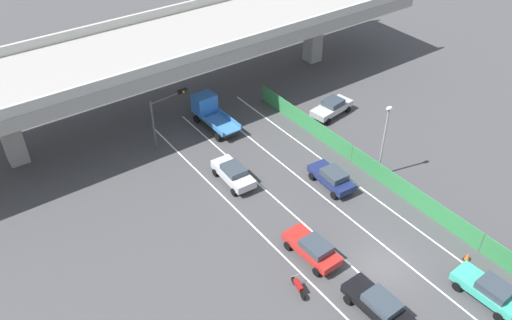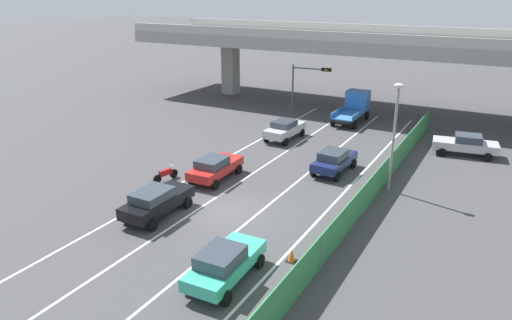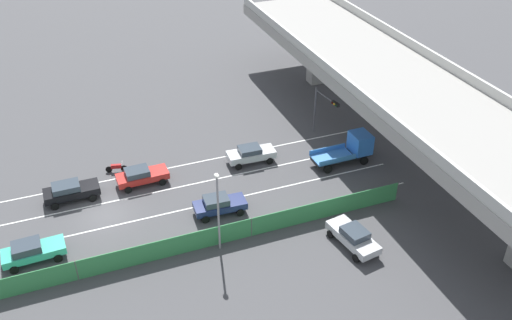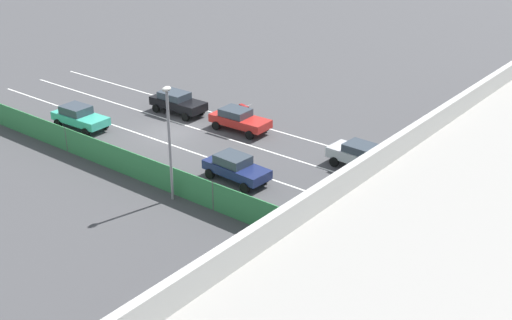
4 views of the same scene
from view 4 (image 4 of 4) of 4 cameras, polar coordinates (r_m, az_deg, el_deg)
name	(u,v)px [view 4 (image 4 of 4)]	position (r m, az deg, el deg)	size (l,w,h in m)	color
ground_plane	(171,132)	(47.81, -7.38, 2.41)	(300.00, 300.00, 0.00)	#424244
lane_line_left_edge	(253,124)	(48.90, -0.29, 3.13)	(0.14, 43.25, 0.01)	silver
lane_line_mid_left	(224,137)	(46.57, -2.81, 1.98)	(0.14, 43.25, 0.01)	silver
lane_line_mid_right	(192,152)	(44.37, -5.58, 0.71)	(0.14, 43.25, 0.01)	silver
lane_line_right_edge	(156,168)	(42.30, -8.63, -0.69)	(0.14, 43.25, 0.01)	silver
green_fence	(133,165)	(40.85, -10.57, -0.46)	(0.10, 39.35, 1.72)	#338447
car_sedan_silver	(362,155)	(41.95, 9.17, 0.40)	(2.14, 4.52, 1.62)	#B7BABC
car_sedan_navy	(236,167)	(39.88, -1.78, -0.62)	(2.15, 4.35, 1.61)	navy
car_sedan_red	(239,119)	(47.41, -1.48, 3.57)	(2.13, 4.53, 1.58)	red
car_taxi_teal	(79,116)	(49.53, -15.02, 3.67)	(2.17, 4.52, 1.64)	teal
car_sedan_black	(177,102)	(51.12, -6.81, 5.02)	(2.07, 4.57, 1.65)	black
flatbed_truck_blue	(482,210)	(36.01, 18.93, -4.10)	(2.40, 5.58, 2.70)	black
motorcycle	(244,109)	(50.58, -1.04, 4.42)	(0.69, 1.92, 0.93)	black
parked_wagon_silver	(268,269)	(30.31, 1.09, -9.42)	(4.84, 2.58, 1.62)	#B2B5B7
traffic_light	(507,139)	(39.46, 20.90, 1.68)	(3.90, 0.66, 4.96)	#47474C
street_lamp	(169,132)	(36.65, -7.53, 2.39)	(0.60, 0.36, 6.78)	gray
traffic_cone	(84,141)	(46.59, -14.61, 1.57)	(0.47, 0.47, 0.63)	orange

